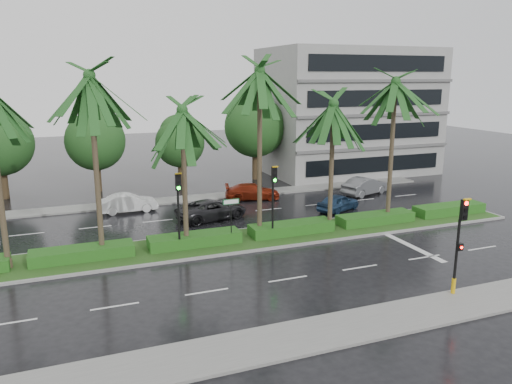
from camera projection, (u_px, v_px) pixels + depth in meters
name	position (u px, v px, depth m)	size (l,w,h in m)	color
ground	(251.00, 246.00, 28.29)	(120.00, 120.00, 0.00)	black
near_sidewalk	(345.00, 328.00, 19.02)	(40.00, 2.40, 0.12)	slate
far_sidewalk	(197.00, 198.00, 39.17)	(40.00, 2.00, 0.12)	slate
median	(245.00, 240.00, 29.18)	(36.00, 4.00, 0.15)	gray
hedge	(245.00, 234.00, 29.10)	(35.20, 1.40, 0.60)	#214914
lane_markings	(302.00, 242.00, 28.97)	(34.00, 13.06, 0.01)	silver
palm_row	(222.00, 101.00, 26.92)	(26.30, 4.20, 10.40)	#3E3424
signal_near	(459.00, 242.00, 21.31)	(0.34, 0.45, 4.36)	black
signal_median_left	(178.00, 200.00, 26.47)	(0.34, 0.42, 4.36)	black
signal_median_right	(274.00, 192.00, 28.41)	(0.34, 0.42, 4.36)	black
street_sign	(231.00, 210.00, 27.89)	(0.95, 0.09, 2.60)	black
bg_trees	(181.00, 132.00, 43.24)	(32.80, 5.59, 8.08)	#3A291A
building	(347.00, 111.00, 49.25)	(16.00, 10.00, 12.00)	gray
car_white	(129.00, 203.00, 35.29)	(3.99, 1.39, 1.31)	silver
car_darkgrey	(212.00, 209.00, 33.53)	(4.84, 2.23, 1.35)	black
car_red	(252.00, 192.00, 38.90)	(4.26, 1.73, 1.23)	maroon
car_blue	(338.00, 202.00, 35.59)	(3.61, 1.45, 1.23)	navy
car_grey	(365.00, 186.00, 40.41)	(4.35, 1.52, 1.43)	#585A5D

